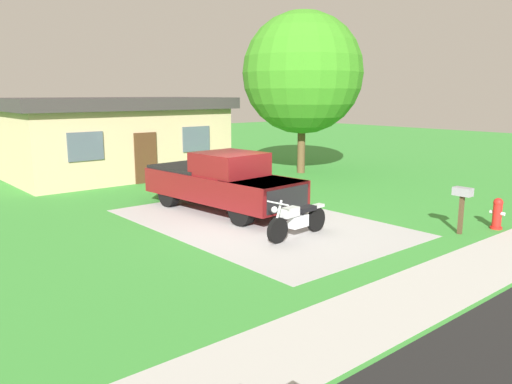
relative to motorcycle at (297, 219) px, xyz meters
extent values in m
plane|color=#398D36|center=(0.22, 1.83, -0.47)|extent=(80.00, 80.00, 0.00)
cube|color=#ABABAB|center=(0.22, 1.83, -0.47)|extent=(5.47, 8.52, 0.01)
cube|color=#B4B4AE|center=(0.22, -4.17, -0.47)|extent=(36.00, 1.80, 0.01)
cylinder|color=black|center=(-0.76, -0.07, -0.14)|extent=(0.67, 0.18, 0.66)
cylinder|color=black|center=(0.79, 0.07, -0.14)|extent=(0.67, 0.18, 0.66)
cube|color=silver|center=(0.04, 0.00, -0.05)|extent=(0.58, 0.31, 0.32)
cube|color=#B7BABF|center=(-0.31, -0.03, 0.25)|extent=(0.54, 0.31, 0.24)
cube|color=black|center=(0.34, 0.03, 0.23)|extent=(0.62, 0.33, 0.12)
cube|color=#B7BABF|center=(0.79, 0.07, 0.23)|extent=(0.50, 0.24, 0.08)
cylinder|color=silver|center=(-0.76, -0.07, 0.23)|extent=(0.33, 0.09, 0.77)
cylinder|color=silver|center=(-0.76, -0.07, 0.55)|extent=(0.10, 0.70, 0.04)
sphere|color=silver|center=(-0.87, -0.08, 0.41)|extent=(0.16, 0.16, 0.16)
cylinder|color=black|center=(1.26, 1.98, -0.05)|extent=(0.37, 0.86, 0.84)
cylinder|color=black|center=(-0.37, 1.84, -0.05)|extent=(0.37, 0.86, 0.84)
cylinder|color=black|center=(0.97, 5.47, -0.05)|extent=(0.37, 0.86, 0.84)
cylinder|color=black|center=(-0.67, 5.33, -0.05)|extent=(0.37, 0.86, 0.84)
cube|color=maroon|center=(0.29, 3.71, 0.33)|extent=(2.46, 5.75, 0.80)
cube|color=maroon|center=(0.45, 1.86, 0.63)|extent=(2.05, 2.05, 0.20)
cube|color=maroon|center=(0.33, 3.31, 1.08)|extent=(1.95, 2.04, 0.70)
cube|color=#3F4C56|center=(0.39, 2.51, 0.98)|extent=(1.71, 0.30, 0.60)
cube|color=black|center=(0.16, 5.25, 0.58)|extent=(2.09, 2.55, 0.50)
cube|color=black|center=(0.53, 0.94, 0.33)|extent=(1.70, 0.24, 0.64)
cylinder|color=red|center=(4.79, -2.98, -0.12)|extent=(0.24, 0.24, 0.70)
sphere|color=red|center=(4.79, -2.98, 0.27)|extent=(0.26, 0.26, 0.26)
cylinder|color=silver|center=(4.79, -2.84, -0.02)|extent=(0.10, 0.12, 0.10)
cylinder|color=silver|center=(4.79, -3.12, -0.02)|extent=(0.10, 0.12, 0.10)
cylinder|color=red|center=(4.79, -2.98, -0.44)|extent=(0.32, 0.32, 0.06)
cube|color=#4C3823|center=(3.52, -2.59, 0.08)|extent=(0.10, 0.10, 1.10)
cube|color=gray|center=(3.52, -2.59, 0.68)|extent=(0.26, 0.48, 0.22)
cylinder|color=brown|center=(7.85, 7.64, 0.86)|extent=(0.36, 0.36, 2.67)
sphere|color=#38851E|center=(7.85, 7.64, 4.13)|extent=(5.52, 5.52, 5.52)
cube|color=tan|center=(0.95, 12.40, 1.03)|extent=(9.00, 5.00, 3.00)
cube|color=#383333|center=(0.95, 12.40, 2.78)|extent=(9.60, 5.60, 0.50)
cube|color=#4C2D19|center=(0.95, 9.87, 0.58)|extent=(1.00, 0.08, 2.10)
cube|color=#4C5966|center=(-1.57, 9.87, 1.23)|extent=(1.40, 0.06, 1.10)
cube|color=#4C5966|center=(3.47, 9.87, 1.23)|extent=(1.40, 0.06, 1.10)
camera|label=1|loc=(-9.04, -9.02, 3.21)|focal=35.47mm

